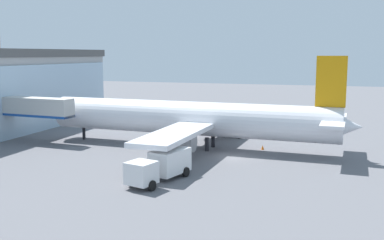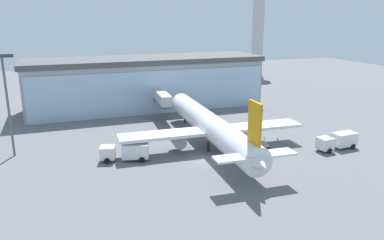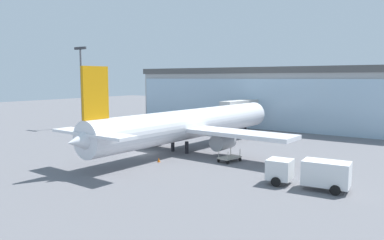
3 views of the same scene
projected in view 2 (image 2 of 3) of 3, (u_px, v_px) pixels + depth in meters
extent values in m
plane|color=slate|center=(204.00, 161.00, 57.60)|extent=(240.00, 240.00, 0.00)
cube|color=#9E9E9E|center=(146.00, 85.00, 91.34)|extent=(55.40, 15.91, 10.92)
cube|color=#A7C2D7|center=(155.00, 93.00, 84.44)|extent=(54.13, 0.92, 9.82)
cube|color=#4D4D4D|center=(146.00, 60.00, 89.74)|extent=(56.51, 16.22, 1.20)
cube|color=beige|center=(161.00, 97.00, 81.20)|extent=(3.04, 12.44, 2.40)
cube|color=#194799|center=(161.00, 102.00, 81.47)|extent=(3.09, 12.44, 0.30)
cylinder|color=#4C4C51|center=(158.00, 105.00, 86.26)|extent=(0.70, 0.70, 3.43)
cylinder|color=#BEBEBE|center=(258.00, 34.00, 142.50)|extent=(4.39, 4.39, 30.24)
cylinder|color=#59595E|center=(8.00, 108.00, 57.73)|extent=(0.36, 0.36, 15.56)
cube|color=#333338|center=(1.00, 56.00, 55.60)|extent=(3.20, 0.40, 0.50)
cylinder|color=silver|center=(210.00, 125.00, 63.66)|extent=(5.46, 36.11, 4.09)
cone|color=silver|center=(181.00, 103.00, 80.21)|extent=(4.20, 3.15, 4.09)
cone|color=silver|center=(258.00, 163.00, 47.11)|extent=(3.83, 4.14, 3.68)
cube|color=silver|center=(213.00, 130.00, 62.12)|extent=(31.47, 5.40, 0.50)
cube|color=silver|center=(255.00, 156.00, 47.87)|extent=(11.08, 2.82, 0.30)
cube|color=orange|center=(255.00, 123.00, 47.22)|extent=(0.48, 3.21, 5.52)
cylinder|color=gray|center=(178.00, 140.00, 61.22)|extent=(2.22, 3.28, 2.10)
cylinder|color=gray|center=(244.00, 134.00, 64.65)|extent=(2.22, 3.28, 2.10)
cylinder|color=black|center=(208.00, 147.00, 61.49)|extent=(0.50, 0.50, 1.60)
cylinder|color=black|center=(222.00, 145.00, 62.20)|extent=(0.50, 0.50, 1.60)
cylinder|color=black|center=(185.00, 119.00, 78.21)|extent=(0.40, 0.40, 1.60)
cube|color=silver|center=(108.00, 152.00, 57.18)|extent=(2.69, 2.69, 1.90)
cube|color=white|center=(135.00, 151.00, 57.48)|extent=(4.43, 3.15, 2.20)
cylinder|color=black|center=(107.00, 161.00, 56.38)|extent=(0.95, 0.52, 0.90)
cylinder|color=black|center=(109.00, 156.00, 58.49)|extent=(0.95, 0.52, 0.90)
cylinder|color=black|center=(142.00, 160.00, 56.80)|extent=(0.95, 0.52, 0.90)
cylinder|color=black|center=(142.00, 155.00, 58.92)|extent=(0.95, 0.52, 0.90)
cube|color=silver|center=(325.00, 143.00, 61.31)|extent=(2.39, 2.39, 1.90)
cube|color=white|center=(344.00, 139.00, 62.96)|extent=(4.18, 2.55, 2.20)
cylinder|color=black|center=(329.00, 151.00, 60.59)|extent=(0.92, 0.38, 0.90)
cylinder|color=black|center=(320.00, 147.00, 62.52)|extent=(0.92, 0.38, 0.90)
cylinder|color=black|center=(353.00, 146.00, 62.70)|extent=(0.92, 0.38, 0.90)
cylinder|color=black|center=(343.00, 143.00, 64.62)|extent=(0.92, 0.38, 0.90)
cube|color=#9E998C|center=(262.00, 144.00, 63.66)|extent=(2.06, 3.03, 0.16)
cylinder|color=black|center=(256.00, 144.00, 64.69)|extent=(0.19, 0.45, 0.44)
cylinder|color=#9E998C|center=(256.00, 139.00, 64.47)|extent=(0.08, 0.08, 0.90)
cylinder|color=black|center=(264.00, 143.00, 64.92)|extent=(0.19, 0.45, 0.44)
cylinder|color=#9E998C|center=(264.00, 139.00, 64.70)|extent=(0.08, 0.08, 0.90)
cylinder|color=black|center=(260.00, 148.00, 62.56)|extent=(0.19, 0.45, 0.44)
cylinder|color=#9E998C|center=(261.00, 143.00, 62.34)|extent=(0.08, 0.08, 0.90)
cylinder|color=black|center=(269.00, 148.00, 62.79)|extent=(0.19, 0.45, 0.44)
cylinder|color=#9E998C|center=(269.00, 143.00, 62.57)|extent=(0.08, 0.08, 0.90)
cone|color=orange|center=(240.00, 161.00, 56.92)|extent=(0.36, 0.36, 0.55)
cone|color=orange|center=(278.00, 139.00, 67.18)|extent=(0.36, 0.36, 0.55)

